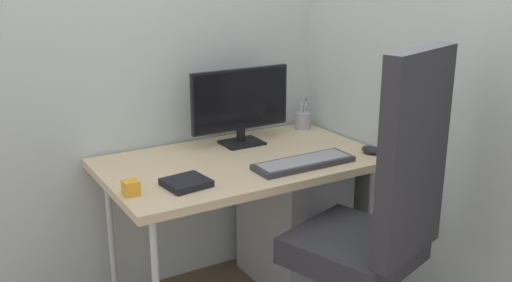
{
  "coord_description": "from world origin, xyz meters",
  "views": [
    {
      "loc": [
        -1.24,
        -2.22,
        1.61
      ],
      "look_at": [
        0.03,
        -0.07,
        0.84
      ],
      "focal_mm": 41.24,
      "sensor_mm": 36.0,
      "label": 1
    }
  ],
  "objects_px": {
    "monitor": "(241,103)",
    "keyboard": "(304,163)",
    "filing_cabinet": "(292,222)",
    "mouse": "(371,150)",
    "pen_holder": "(303,120)",
    "office_chair": "(379,214)",
    "notebook": "(186,183)",
    "desk_clamp_accessory": "(131,188)"
  },
  "relations": [
    {
      "from": "office_chair",
      "to": "filing_cabinet",
      "type": "xyz_separation_m",
      "value": [
        0.09,
        0.72,
        -0.34
      ]
    },
    {
      "from": "keyboard",
      "to": "desk_clamp_accessory",
      "type": "height_order",
      "value": "desk_clamp_accessory"
    },
    {
      "from": "filing_cabinet",
      "to": "keyboard",
      "type": "relative_size",
      "value": 1.39
    },
    {
      "from": "filing_cabinet",
      "to": "keyboard",
      "type": "height_order",
      "value": "keyboard"
    },
    {
      "from": "pen_holder",
      "to": "notebook",
      "type": "bearing_deg",
      "value": -152.92
    },
    {
      "from": "monitor",
      "to": "filing_cabinet",
      "type": "bearing_deg",
      "value": -36.97
    },
    {
      "from": "desk_clamp_accessory",
      "to": "notebook",
      "type": "bearing_deg",
      "value": -6.16
    },
    {
      "from": "monitor",
      "to": "pen_holder",
      "type": "height_order",
      "value": "monitor"
    },
    {
      "from": "keyboard",
      "to": "pen_holder",
      "type": "distance_m",
      "value": 0.6
    },
    {
      "from": "monitor",
      "to": "keyboard",
      "type": "height_order",
      "value": "monitor"
    },
    {
      "from": "office_chair",
      "to": "desk_clamp_accessory",
      "type": "xyz_separation_m",
      "value": [
        -0.81,
        0.51,
        0.1
      ]
    },
    {
      "from": "keyboard",
      "to": "desk_clamp_accessory",
      "type": "distance_m",
      "value": 0.77
    },
    {
      "from": "filing_cabinet",
      "to": "keyboard",
      "type": "xyz_separation_m",
      "value": [
        -0.13,
        -0.27,
        0.43
      ]
    },
    {
      "from": "filing_cabinet",
      "to": "notebook",
      "type": "xyz_separation_m",
      "value": [
        -0.68,
        -0.23,
        0.43
      ]
    },
    {
      "from": "filing_cabinet",
      "to": "monitor",
      "type": "height_order",
      "value": "monitor"
    },
    {
      "from": "office_chair",
      "to": "keyboard",
      "type": "bearing_deg",
      "value": 95.45
    },
    {
      "from": "office_chair",
      "to": "mouse",
      "type": "relative_size",
      "value": 14.08
    },
    {
      "from": "keyboard",
      "to": "monitor",
      "type": "bearing_deg",
      "value": 100.29
    },
    {
      "from": "monitor",
      "to": "mouse",
      "type": "bearing_deg",
      "value": -45.73
    },
    {
      "from": "monitor",
      "to": "notebook",
      "type": "height_order",
      "value": "monitor"
    },
    {
      "from": "mouse",
      "to": "desk_clamp_accessory",
      "type": "xyz_separation_m",
      "value": [
        -1.13,
        0.09,
        0.01
      ]
    },
    {
      "from": "filing_cabinet",
      "to": "notebook",
      "type": "relative_size",
      "value": 3.82
    },
    {
      "from": "monitor",
      "to": "keyboard",
      "type": "distance_m",
      "value": 0.48
    },
    {
      "from": "pen_holder",
      "to": "notebook",
      "type": "distance_m",
      "value": 1.0
    },
    {
      "from": "office_chair",
      "to": "desk_clamp_accessory",
      "type": "bearing_deg",
      "value": 147.82
    },
    {
      "from": "filing_cabinet",
      "to": "desk_clamp_accessory",
      "type": "distance_m",
      "value": 1.02
    },
    {
      "from": "keyboard",
      "to": "notebook",
      "type": "distance_m",
      "value": 0.55
    },
    {
      "from": "office_chair",
      "to": "keyboard",
      "type": "distance_m",
      "value": 0.46
    },
    {
      "from": "monitor",
      "to": "notebook",
      "type": "distance_m",
      "value": 0.64
    },
    {
      "from": "office_chair",
      "to": "notebook",
      "type": "relative_size",
      "value": 7.8
    },
    {
      "from": "mouse",
      "to": "pen_holder",
      "type": "relative_size",
      "value": 0.57
    },
    {
      "from": "office_chair",
      "to": "monitor",
      "type": "distance_m",
      "value": 0.93
    },
    {
      "from": "monitor",
      "to": "desk_clamp_accessory",
      "type": "bearing_deg",
      "value": -152.23
    },
    {
      "from": "office_chair",
      "to": "desk_clamp_accessory",
      "type": "distance_m",
      "value": 0.96
    },
    {
      "from": "office_chair",
      "to": "keyboard",
      "type": "relative_size",
      "value": 2.83
    },
    {
      "from": "mouse",
      "to": "pen_holder",
      "type": "height_order",
      "value": "pen_holder"
    },
    {
      "from": "pen_holder",
      "to": "desk_clamp_accessory",
      "type": "bearing_deg",
      "value": -158.81
    },
    {
      "from": "keyboard",
      "to": "notebook",
      "type": "xyz_separation_m",
      "value": [
        -0.55,
        0.04,
        0.0
      ]
    },
    {
      "from": "keyboard",
      "to": "mouse",
      "type": "xyz_separation_m",
      "value": [
        0.36,
        -0.03,
        0.01
      ]
    },
    {
      "from": "monitor",
      "to": "keyboard",
      "type": "xyz_separation_m",
      "value": [
        0.08,
        -0.43,
        -0.19
      ]
    },
    {
      "from": "filing_cabinet",
      "to": "mouse",
      "type": "bearing_deg",
      "value": -51.7
    },
    {
      "from": "office_chair",
      "to": "filing_cabinet",
      "type": "height_order",
      "value": "office_chair"
    }
  ]
}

